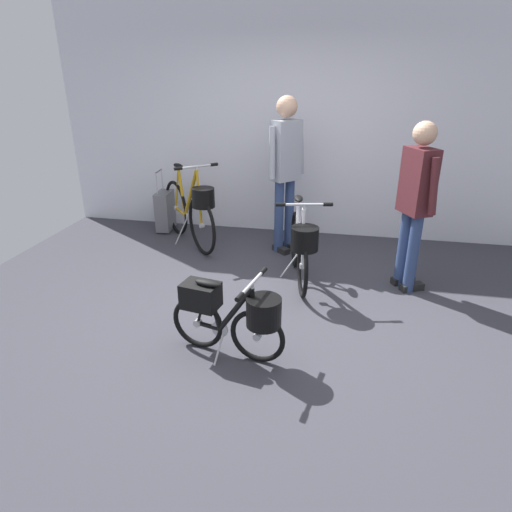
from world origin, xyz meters
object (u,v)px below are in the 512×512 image
visitor_near_wall (416,198)px  display_bike_right (300,246)px  rolling_suitcase (165,210)px  visitor_browsing (286,165)px  folding_bike_foreground (232,313)px  display_bike_left (191,210)px

visitor_near_wall → display_bike_right: bearing=-172.7°
display_bike_right → visitor_near_wall: size_ratio=0.80×
visitor_near_wall → rolling_suitcase: visitor_near_wall is taller
display_bike_right → visitor_browsing: 1.14m
folding_bike_foreground → display_bike_right: display_bike_right is taller
folding_bike_foreground → visitor_browsing: (0.08, 2.24, 0.68)m
folding_bike_foreground → display_bike_left: size_ratio=0.80×
display_bike_right → rolling_suitcase: (-1.98, 1.29, -0.15)m
folding_bike_foreground → visitor_browsing: 2.35m
rolling_suitcase → folding_bike_foreground: bearing=-58.5°
display_bike_left → display_bike_right: size_ratio=0.89×
display_bike_right → visitor_browsing: bearing=107.6°
display_bike_right → rolling_suitcase: size_ratio=1.58×
folding_bike_foreground → visitor_browsing: size_ratio=0.52×
visitor_browsing → visitor_near_wall: bearing=-30.0°
display_bike_left → visitor_near_wall: visitor_near_wall is taller
visitor_near_wall → rolling_suitcase: (-3.04, 1.16, -0.66)m
visitor_near_wall → visitor_browsing: 1.56m
display_bike_right → rolling_suitcase: 2.37m
folding_bike_foreground → rolling_suitcase: (-1.61, 2.62, -0.09)m
folding_bike_foreground → visitor_near_wall: 2.13m
visitor_near_wall → rolling_suitcase: bearing=159.1°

